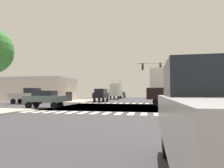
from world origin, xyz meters
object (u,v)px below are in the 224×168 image
object	(u,v)px
street_lamp	(172,76)
suv_queued_1	(101,94)
sedan_trailing_1	(122,94)
box_truck_nearside_1	(116,89)
traffic_signal_mast	(163,71)
bank_building	(34,89)
box_truck_leading_2	(173,86)
sedan_middle_2	(45,98)
pickup_outer_3	(28,95)
pickup_crossing_2	(221,114)

from	to	relation	value
street_lamp	suv_queued_1	bearing A→B (deg)	-156.39
sedan_trailing_1	suv_queued_1	bearing A→B (deg)	90.00
box_truck_nearside_1	suv_queued_1	distance (m)	15.77
traffic_signal_mast	box_truck_nearside_1	size ratio (longest dim) A/B	0.92
suv_queued_1	traffic_signal_mast	bearing A→B (deg)	159.27
bank_building	box_truck_leading_2	distance (m)	27.70
traffic_signal_mast	box_truck_nearside_1	xyz separation A→B (m)	(-10.64, 19.76, -2.29)
suv_queued_1	sedan_middle_2	xyz separation A→B (m)	(-2.49, -14.79, -0.28)
pickup_outer_3	bank_building	bearing A→B (deg)	-151.46
bank_building	suv_queued_1	world-z (taller)	bank_building
pickup_crossing_2	sedan_middle_2	world-z (taller)	pickup_crossing_2
bank_building	sedan_middle_2	world-z (taller)	bank_building
bank_building	sedan_middle_2	size ratio (longest dim) A/B	3.92
street_lamp	box_truck_leading_2	bearing A→B (deg)	-95.93
traffic_signal_mast	suv_queued_1	xyz separation A→B (m)	(-10.64, 4.03, -3.46)
sedan_middle_2	sedan_trailing_1	bearing A→B (deg)	-3.45
traffic_signal_mast	pickup_crossing_2	size ratio (longest dim) A/B	1.29
street_lamp	pickup_crossing_2	bearing A→B (deg)	-94.79
bank_building	box_truck_nearside_1	xyz separation A→B (m)	(14.45, 14.15, 0.26)
street_lamp	pickup_outer_3	world-z (taller)	street_lamp
street_lamp	pickup_crossing_2	world-z (taller)	street_lamp
street_lamp	sedan_trailing_1	bearing A→B (deg)	121.94
pickup_crossing_2	box_truck_leading_2	world-z (taller)	box_truck_leading_2
box_truck_nearside_1	box_truck_leading_2	world-z (taller)	same
street_lamp	box_truck_leading_2	size ratio (longest dim) A/B	1.14
suv_queued_1	sedan_middle_2	world-z (taller)	suv_queued_1
suv_queued_1	sedan_trailing_1	size ratio (longest dim) A/B	1.07
pickup_crossing_2	sedan_trailing_1	distance (m)	57.79
traffic_signal_mast	sedan_middle_2	bearing A→B (deg)	-140.68
sedan_middle_2	bank_building	bearing A→B (deg)	36.15
suv_queued_1	box_truck_leading_2	bearing A→B (deg)	146.17
street_lamp	suv_queued_1	xyz separation A→B (m)	(-13.02, -5.69, -3.50)
pickup_crossing_2	pickup_outer_3	size ratio (longest dim) A/B	1.00
sedan_middle_2	pickup_crossing_2	bearing A→B (deg)	-141.24
sedan_trailing_1	box_truck_leading_2	bearing A→B (deg)	108.68
bank_building	sedan_trailing_1	bearing A→B (deg)	59.97
street_lamp	suv_queued_1	distance (m)	14.63
traffic_signal_mast	pickup_outer_3	distance (m)	20.66
suv_queued_1	pickup_outer_3	distance (m)	12.17
street_lamp	bank_building	world-z (taller)	street_lamp
traffic_signal_mast	bank_building	xyz separation A→B (m)	(-25.09, 5.61, -2.55)
traffic_signal_mast	box_truck_nearside_1	world-z (taller)	traffic_signal_mast
suv_queued_1	sedan_trailing_1	distance (m)	26.57
traffic_signal_mast	street_lamp	xyz separation A→B (m)	(2.38, 9.72, 0.03)
sedan_middle_2	box_truck_leading_2	bearing A→B (deg)	-63.62
street_lamp	pickup_crossing_2	xyz separation A→B (m)	(-3.02, -36.04, -3.60)
sedan_middle_2	box_truck_nearside_1	bearing A→B (deg)	-4.67
bank_building	sedan_trailing_1	world-z (taller)	bank_building
street_lamp	sedan_middle_2	world-z (taller)	street_lamp
suv_queued_1	pickup_outer_3	bearing A→B (deg)	39.77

